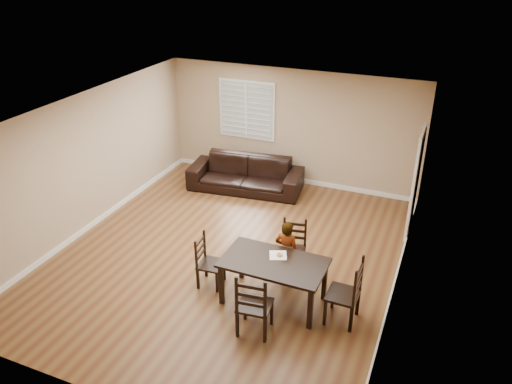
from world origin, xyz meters
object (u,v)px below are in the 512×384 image
chair_far (252,310)px  chair_left (205,262)px  donut (279,254)px  sofa (246,174)px  child (287,252)px  chair_right (352,296)px  chair_near (294,246)px  dining_table (274,266)px

chair_far → chair_left: 1.51m
chair_left → donut: chair_left is taller
chair_left → sofa: (-0.81, 3.55, -0.04)m
donut → chair_left: bearing=-172.0°
child → chair_right: bearing=156.4°
chair_near → chair_left: (-1.22, -1.02, -0.01)m
dining_table → chair_far: 0.89m
chair_left → chair_right: (2.47, -0.03, 0.07)m
chair_near → donut: chair_near is taller
child → sofa: size_ratio=0.44×
donut → child: bearing=92.0°
chair_far → sofa: (-2.04, 4.43, -0.11)m
chair_near → sofa: 3.24m
chair_left → sofa: size_ratio=0.36×
chair_left → donut: size_ratio=9.37×
chair_right → chair_left: bearing=-89.3°
chair_right → donut: size_ratio=11.00×
chair_near → donut: bearing=-98.4°
chair_left → child: (1.23, 0.58, 0.16)m
dining_table → sofa: bearing=120.6°
sofa → chair_right: bearing=-54.2°
chair_left → chair_far: bearing=-130.9°
dining_table → chair_far: bearing=-88.9°
dining_table → chair_near: bearing=91.3°
dining_table → chair_left: bearing=-179.4°
dining_table → donut: size_ratio=16.55×
chair_right → dining_table: bearing=-89.6°
child → chair_near: bearing=-85.4°
chair_left → sofa: 3.64m
dining_table → chair_far: size_ratio=1.53×
chair_near → chair_right: (1.25, -1.04, 0.06)m
dining_table → chair_near: 1.05m
donut → sofa: size_ratio=0.04×
dining_table → chair_right: 1.26m
child → sofa: (-2.04, 2.97, -0.20)m
chair_right → sofa: chair_right is taller
chair_near → child: (0.02, -0.44, 0.15)m
chair_left → dining_table: bearing=-95.8°
child → sofa: child is taller
donut → sofa: 3.97m
chair_far → sofa: chair_far is taller
dining_table → child: (0.01, 0.59, -0.10)m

